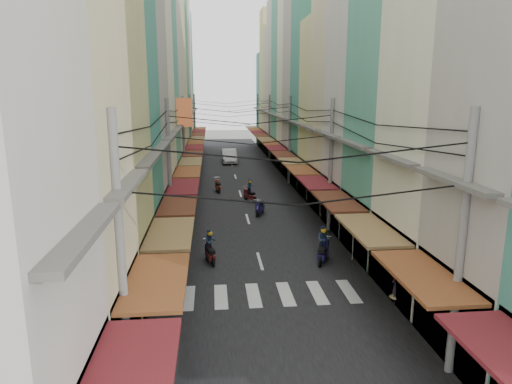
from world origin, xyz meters
TOP-DOWN VIEW (x-y plane):
  - ground at (0.00, 0.00)m, footprint 160.00×160.00m
  - road at (0.00, 20.00)m, footprint 10.00×80.00m
  - sidewalk_left at (-6.50, 20.00)m, footprint 3.00×80.00m
  - sidewalk_right at (6.50, 20.00)m, footprint 3.00×80.00m
  - crosswalk at (-0.00, -6.00)m, footprint 7.55×2.40m
  - building_row_left at (-7.92, 16.56)m, footprint 7.80×67.67m
  - building_row_right at (7.92, 16.45)m, footprint 7.80×68.98m
  - utility_poles at (0.00, 15.01)m, footprint 10.20×66.13m
  - white_car at (-0.23, 31.56)m, footprint 5.84×2.35m
  - bicycle at (7.50, 1.30)m, footprint 1.52×0.77m
  - moving_scooters at (0.41, 4.43)m, footprint 6.28×19.33m
  - parked_scooters at (4.20, -4.06)m, footprint 12.90×16.54m
  - pedestrians at (-4.25, 1.41)m, footprint 12.29×15.43m
  - market_umbrella at (7.05, -6.09)m, footprint 2.36×2.36m
  - traffic_sign at (4.78, -2.32)m, footprint 0.10×0.64m

SIDE VIEW (x-z plane):
  - ground at x=0.00m, z-range 0.00..0.00m
  - white_car at x=-0.23m, z-range -1.03..1.03m
  - bicycle at x=7.50m, z-range -0.50..0.50m
  - road at x=0.00m, z-range 0.00..0.02m
  - crosswalk at x=0.00m, z-range 0.02..0.03m
  - sidewalk_left at x=-6.50m, z-range 0.00..0.06m
  - sidewalk_right at x=6.50m, z-range 0.00..0.06m
  - parked_scooters at x=4.20m, z-range -0.02..0.92m
  - moving_scooters at x=0.41m, z-range -0.41..1.51m
  - pedestrians at x=-4.25m, z-range -0.05..2.14m
  - traffic_sign at x=4.78m, z-range 0.66..3.57m
  - market_umbrella at x=7.05m, z-range 0.95..3.43m
  - utility_poles at x=0.00m, z-range 2.49..10.69m
  - building_row_right at x=7.92m, z-range -1.89..20.71m
  - building_row_left at x=-7.92m, z-range -2.07..21.63m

